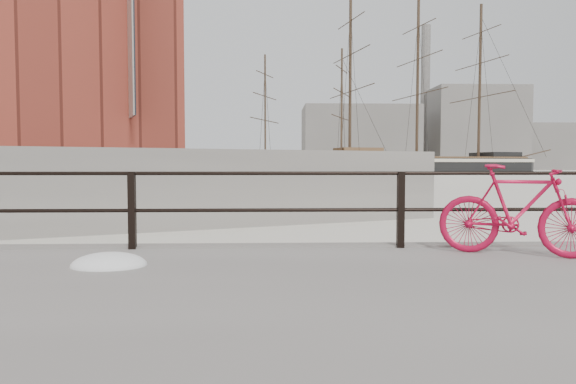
# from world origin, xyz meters

# --- Properties ---
(far_quay) EXTENTS (78.44, 148.07, 1.80)m
(far_quay) POSITION_xyz_m (-40.00, 72.00, 0.90)
(far_quay) COLOR gray
(far_quay) RESTS_ON ground
(bicycle) EXTENTS (1.77, 1.01, 1.10)m
(bicycle) POSITION_xyz_m (-2.24, -0.80, 0.90)
(bicycle) COLOR #B40C31
(bicycle) RESTS_ON promenade
(barque_black) EXTENTS (62.35, 33.78, 33.64)m
(barque_black) POSITION_xyz_m (21.90, 88.04, 0.00)
(barque_black) COLOR black
(barque_black) RESTS_ON ground
(schooner_mid) EXTENTS (34.26, 24.07, 22.46)m
(schooner_mid) POSITION_xyz_m (0.37, 84.97, 0.00)
(schooner_mid) COLOR silver
(schooner_mid) RESTS_ON ground
(schooner_left) EXTENTS (25.32, 12.53, 18.78)m
(schooner_left) POSITION_xyz_m (-30.68, 75.83, 0.00)
(schooner_left) COLOR silver
(schooner_left) RESTS_ON ground
(apartment_mustard) EXTENTS (26.02, 22.15, 22.20)m
(apartment_mustard) POSITION_xyz_m (-29.49, 40.65, 12.90)
(apartment_mustard) COLOR gold
(apartment_mustard) RESTS_ON far_quay
(apartment_cream) EXTENTS (24.16, 21.40, 21.20)m
(apartment_cream) POSITION_xyz_m (-38.11, 61.98, 12.40)
(apartment_cream) COLOR beige
(apartment_cream) RESTS_ON far_quay
(apartment_grey) EXTENTS (26.02, 22.15, 23.20)m
(apartment_grey) POSITION_xyz_m (-46.35, 82.38, 13.40)
(apartment_grey) COLOR gray
(apartment_grey) RESTS_ON far_quay
(apartment_brick) EXTENTS (27.87, 22.90, 21.20)m
(apartment_brick) POSITION_xyz_m (-54.97, 103.70, 12.40)
(apartment_brick) COLOR brown
(apartment_brick) RESTS_ON far_quay
(industrial_west) EXTENTS (32.00, 18.00, 18.00)m
(industrial_west) POSITION_xyz_m (20.00, 140.00, 9.00)
(industrial_west) COLOR gray
(industrial_west) RESTS_ON ground
(industrial_mid) EXTENTS (26.00, 20.00, 24.00)m
(industrial_mid) POSITION_xyz_m (55.00, 145.00, 12.00)
(industrial_mid) COLOR gray
(industrial_mid) RESTS_ON ground
(industrial_east) EXTENTS (20.00, 16.00, 14.00)m
(industrial_east) POSITION_xyz_m (78.00, 150.00, 7.00)
(industrial_east) COLOR gray
(industrial_east) RESTS_ON ground
(smokestack) EXTENTS (2.80, 2.80, 44.00)m
(smokestack) POSITION_xyz_m (42.00, 150.00, 22.00)
(smokestack) COLOR gray
(smokestack) RESTS_ON ground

